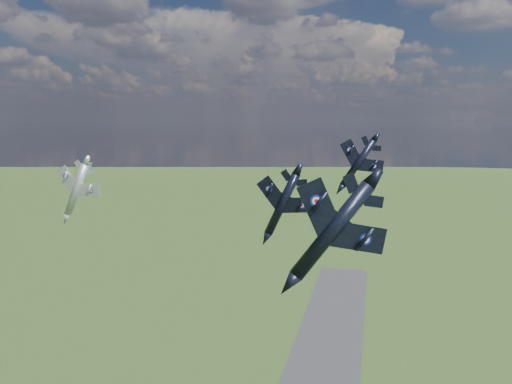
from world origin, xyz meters
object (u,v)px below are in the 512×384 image
(jet_high_navy, at_px, (358,163))
(jet_left_silver, at_px, (76,189))
(jet_lead_navy, at_px, (282,204))
(jet_right_navy, at_px, (332,231))

(jet_high_navy, relative_size, jet_left_silver, 1.03)
(jet_lead_navy, xyz_separation_m, jet_right_navy, (9.65, -25.51, 1.88))
(jet_lead_navy, relative_size, jet_right_navy, 0.89)
(jet_lead_navy, distance_m, jet_left_silver, 34.21)
(jet_right_navy, bearing_deg, jet_high_navy, 72.44)
(jet_lead_navy, bearing_deg, jet_left_silver, -178.04)
(jet_lead_navy, height_order, jet_left_silver, jet_left_silver)
(jet_left_silver, bearing_deg, jet_high_navy, 24.78)
(jet_lead_navy, xyz_separation_m, jet_left_silver, (-34.15, -1.42, 1.36))
(jet_right_navy, distance_m, jet_high_navy, 42.43)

